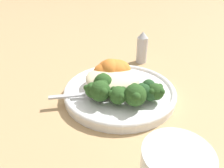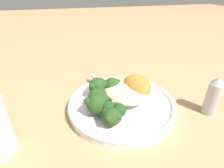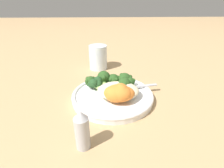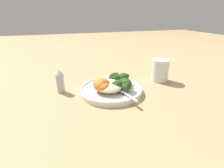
{
  "view_description": "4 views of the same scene",
  "coord_description": "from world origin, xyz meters",
  "px_view_note": "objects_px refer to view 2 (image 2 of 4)",
  "views": [
    {
      "loc": [
        -0.03,
        -0.4,
        0.26
      ],
      "look_at": [
        -0.03,
        -0.03,
        0.04
      ],
      "focal_mm": 35.0,
      "sensor_mm": 36.0,
      "label": 1
    },
    {
      "loc": [
        0.28,
        -0.12,
        0.24
      ],
      "look_at": [
        -0.03,
        -0.03,
        0.06
      ],
      "focal_mm": 28.0,
      "sensor_mm": 36.0,
      "label": 2
    },
    {
      "loc": [
        -0.0,
        0.42,
        0.28
      ],
      "look_at": [
        -0.02,
        -0.01,
        0.05
      ],
      "focal_mm": 28.0,
      "sensor_mm": 36.0,
      "label": 3
    },
    {
      "loc": [
        -0.58,
        0.17,
        0.28
      ],
      "look_at": [
        -0.02,
        -0.02,
        0.03
      ],
      "focal_mm": 28.0,
      "sensor_mm": 36.0,
      "label": 4
    }
  ],
  "objects_px": {
    "sweet_potato_chunk_3": "(141,88)",
    "kale_tuft": "(113,112)",
    "broccoli_stalk_3": "(102,97)",
    "broccoli_stalk_7": "(115,113)",
    "plate": "(122,104)",
    "broccoli_stalk_1": "(107,88)",
    "broccoli_stalk_6": "(108,105)",
    "broccoli_stalk_2": "(102,88)",
    "quinoa_mound": "(124,90)",
    "sweet_potato_chunk_1": "(134,85)",
    "sweet_potato_chunk_2": "(137,86)",
    "broccoli_stalk_4": "(108,97)",
    "broccoli_stalk_0": "(115,88)",
    "spoon": "(103,87)",
    "sweet_potato_chunk_0": "(135,84)",
    "broccoli_stalk_5": "(102,103)",
    "salt_shaker": "(214,96)"
  },
  "relations": [
    {
      "from": "sweet_potato_chunk_3",
      "to": "kale_tuft",
      "type": "height_order",
      "value": "sweet_potato_chunk_3"
    },
    {
      "from": "broccoli_stalk_3",
      "to": "broccoli_stalk_7",
      "type": "distance_m",
      "value": 0.06
    },
    {
      "from": "plate",
      "to": "broccoli_stalk_1",
      "type": "relative_size",
      "value": 2.46
    },
    {
      "from": "broccoli_stalk_6",
      "to": "broccoli_stalk_7",
      "type": "bearing_deg",
      "value": 79.45
    },
    {
      "from": "broccoli_stalk_2",
      "to": "kale_tuft",
      "type": "height_order",
      "value": "broccoli_stalk_2"
    },
    {
      "from": "quinoa_mound",
      "to": "kale_tuft",
      "type": "height_order",
      "value": "kale_tuft"
    },
    {
      "from": "broccoli_stalk_2",
      "to": "sweet_potato_chunk_1",
      "type": "distance_m",
      "value": 0.08
    },
    {
      "from": "quinoa_mound",
      "to": "broccoli_stalk_2",
      "type": "distance_m",
      "value": 0.05
    },
    {
      "from": "sweet_potato_chunk_1",
      "to": "sweet_potato_chunk_2",
      "type": "bearing_deg",
      "value": 22.97
    },
    {
      "from": "sweet_potato_chunk_3",
      "to": "kale_tuft",
      "type": "distance_m",
      "value": 0.1
    },
    {
      "from": "broccoli_stalk_4",
      "to": "broccoli_stalk_6",
      "type": "xyz_separation_m",
      "value": [
        0.03,
        -0.01,
        -0.0
      ]
    },
    {
      "from": "plate",
      "to": "broccoli_stalk_0",
      "type": "bearing_deg",
      "value": -162.79
    },
    {
      "from": "broccoli_stalk_2",
      "to": "spoon",
      "type": "height_order",
      "value": "broccoli_stalk_2"
    },
    {
      "from": "plate",
      "to": "quinoa_mound",
      "type": "xyz_separation_m",
      "value": [
        -0.01,
        0.01,
        0.03
      ]
    },
    {
      "from": "broccoli_stalk_2",
      "to": "sweet_potato_chunk_0",
      "type": "bearing_deg",
      "value": -152.01
    },
    {
      "from": "sweet_potato_chunk_0",
      "to": "sweet_potato_chunk_2",
      "type": "xyz_separation_m",
      "value": [
        0.01,
        0.0,
        -0.0
      ]
    },
    {
      "from": "broccoli_stalk_3",
      "to": "sweet_potato_chunk_0",
      "type": "bearing_deg",
      "value": -159.06
    },
    {
      "from": "sweet_potato_chunk_0",
      "to": "sweet_potato_chunk_2",
      "type": "relative_size",
      "value": 0.8
    },
    {
      "from": "broccoli_stalk_5",
      "to": "broccoli_stalk_4",
      "type": "bearing_deg",
      "value": -141.85
    },
    {
      "from": "quinoa_mound",
      "to": "broccoli_stalk_0",
      "type": "distance_m",
      "value": 0.02
    },
    {
      "from": "broccoli_stalk_5",
      "to": "spoon",
      "type": "bearing_deg",
      "value": -119.82
    },
    {
      "from": "broccoli_stalk_4",
      "to": "broccoli_stalk_0",
      "type": "bearing_deg",
      "value": -121.79
    },
    {
      "from": "broccoli_stalk_5",
      "to": "spoon",
      "type": "relative_size",
      "value": 1.0
    },
    {
      "from": "sweet_potato_chunk_0",
      "to": "spoon",
      "type": "distance_m",
      "value": 0.08
    },
    {
      "from": "sweet_potato_chunk_2",
      "to": "salt_shaker",
      "type": "bearing_deg",
      "value": 59.44
    },
    {
      "from": "broccoli_stalk_6",
      "to": "sweet_potato_chunk_0",
      "type": "height_order",
      "value": "sweet_potato_chunk_0"
    },
    {
      "from": "broccoli_stalk_3",
      "to": "spoon",
      "type": "relative_size",
      "value": 0.92
    },
    {
      "from": "plate",
      "to": "sweet_potato_chunk_3",
      "type": "height_order",
      "value": "sweet_potato_chunk_3"
    },
    {
      "from": "broccoli_stalk_1",
      "to": "broccoli_stalk_6",
      "type": "height_order",
      "value": "same"
    },
    {
      "from": "broccoli_stalk_0",
      "to": "broccoli_stalk_1",
      "type": "relative_size",
      "value": 0.83
    },
    {
      "from": "sweet_potato_chunk_0",
      "to": "sweet_potato_chunk_3",
      "type": "bearing_deg",
      "value": 18.46
    },
    {
      "from": "broccoli_stalk_4",
      "to": "broccoli_stalk_7",
      "type": "height_order",
      "value": "same"
    },
    {
      "from": "broccoli_stalk_5",
      "to": "broccoli_stalk_7",
      "type": "distance_m",
      "value": 0.04
    },
    {
      "from": "kale_tuft",
      "to": "spoon",
      "type": "height_order",
      "value": "kale_tuft"
    },
    {
      "from": "broccoli_stalk_3",
      "to": "kale_tuft",
      "type": "height_order",
      "value": "same"
    },
    {
      "from": "broccoli_stalk_2",
      "to": "sweet_potato_chunk_3",
      "type": "height_order",
      "value": "sweet_potato_chunk_3"
    },
    {
      "from": "broccoli_stalk_3",
      "to": "kale_tuft",
      "type": "xyz_separation_m",
      "value": [
        0.06,
        0.01,
        0.0
      ]
    },
    {
      "from": "quinoa_mound",
      "to": "broccoli_stalk_2",
      "type": "bearing_deg",
      "value": -110.93
    },
    {
      "from": "broccoli_stalk_2",
      "to": "broccoli_stalk_3",
      "type": "height_order",
      "value": "broccoli_stalk_2"
    },
    {
      "from": "spoon",
      "to": "salt_shaker",
      "type": "bearing_deg",
      "value": -131.38
    },
    {
      "from": "quinoa_mound",
      "to": "broccoli_stalk_3",
      "type": "relative_size",
      "value": 1.1
    },
    {
      "from": "sweet_potato_chunk_2",
      "to": "sweet_potato_chunk_3",
      "type": "xyz_separation_m",
      "value": [
        0.01,
        0.0,
        -0.0
      ]
    },
    {
      "from": "broccoli_stalk_7",
      "to": "salt_shaker",
      "type": "relative_size",
      "value": 1.06
    },
    {
      "from": "sweet_potato_chunk_1",
      "to": "kale_tuft",
      "type": "bearing_deg",
      "value": -44.41
    },
    {
      "from": "broccoli_stalk_2",
      "to": "broccoli_stalk_6",
      "type": "bearing_deg",
      "value": 126.57
    },
    {
      "from": "broccoli_stalk_4",
      "to": "sweet_potato_chunk_0",
      "type": "distance_m",
      "value": 0.07
    },
    {
      "from": "plate",
      "to": "sweet_potato_chunk_0",
      "type": "distance_m",
      "value": 0.05
    },
    {
      "from": "broccoli_stalk_4",
      "to": "sweet_potato_chunk_3",
      "type": "bearing_deg",
      "value": -169.15
    },
    {
      "from": "plate",
      "to": "sweet_potato_chunk_0",
      "type": "bearing_deg",
      "value": 117.1
    },
    {
      "from": "sweet_potato_chunk_2",
      "to": "spoon",
      "type": "distance_m",
      "value": 0.08
    }
  ]
}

